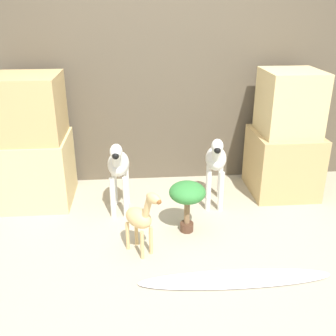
% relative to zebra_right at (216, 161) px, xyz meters
% --- Properties ---
extents(ground_plane, '(14.00, 14.00, 0.00)m').
position_rel_zebra_right_xyz_m(ground_plane, '(-0.47, -0.82, -0.45)').
color(ground_plane, '#B2A88E').
extents(wall_back, '(6.40, 0.08, 2.20)m').
position_rel_zebra_right_xyz_m(wall_back, '(-0.47, 0.72, 0.65)').
color(wall_back, brown).
rests_on(wall_back, ground_plane).
extents(rock_pillar_left, '(0.62, 0.65, 1.22)m').
position_rel_zebra_right_xyz_m(rock_pillar_left, '(-1.67, 0.25, 0.13)').
color(rock_pillar_left, '#DBC184').
rests_on(rock_pillar_left, ground_plane).
extents(rock_pillar_right, '(0.62, 0.65, 1.22)m').
position_rel_zebra_right_xyz_m(rock_pillar_right, '(0.74, 0.25, 0.11)').
color(rock_pillar_right, tan).
rests_on(rock_pillar_right, ground_plane).
extents(zebra_right, '(0.26, 0.53, 0.72)m').
position_rel_zebra_right_xyz_m(zebra_right, '(0.00, 0.00, 0.00)').
color(zebra_right, silver).
rests_on(zebra_right, ground_plane).
extents(zebra_left, '(0.20, 0.52, 0.72)m').
position_rel_zebra_right_xyz_m(zebra_left, '(-0.89, -0.05, 0.00)').
color(zebra_left, silver).
rests_on(zebra_left, ground_plane).
extents(giraffe_figurine, '(0.31, 0.35, 0.57)m').
position_rel_zebra_right_xyz_m(giraffe_figurine, '(-0.71, -0.72, -0.14)').
color(giraffe_figurine, tan).
rests_on(giraffe_figurine, ground_plane).
extents(potted_palm_front, '(0.30, 0.30, 0.45)m').
position_rel_zebra_right_xyz_m(potted_palm_front, '(-0.32, -0.44, -0.11)').
color(potted_palm_front, '#513323').
rests_on(potted_palm_front, ground_plane).
extents(surfboard, '(1.37, 0.22, 0.07)m').
position_rel_zebra_right_xyz_m(surfboard, '(-0.07, -1.11, -0.44)').
color(surfboard, silver).
rests_on(surfboard, ground_plane).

